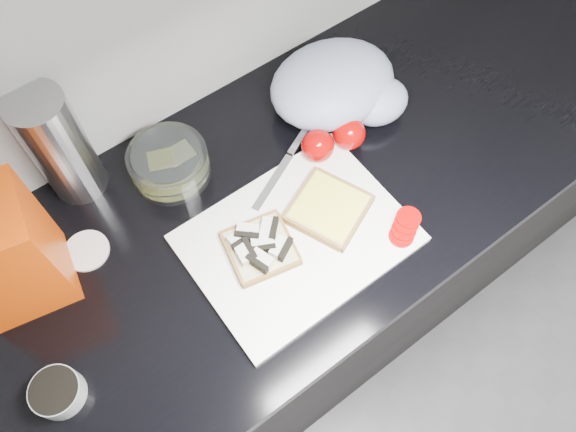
# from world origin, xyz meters

# --- Properties ---
(base_cabinet) EXTENTS (3.50, 0.60, 0.86)m
(base_cabinet) POSITION_xyz_m (0.00, 1.20, 0.43)
(base_cabinet) COLOR black
(base_cabinet) RESTS_ON ground
(countertop) EXTENTS (3.50, 0.64, 0.04)m
(countertop) POSITION_xyz_m (0.00, 1.20, 0.88)
(countertop) COLOR black
(countertop) RESTS_ON base_cabinet
(cutting_board) EXTENTS (0.40, 0.30, 0.01)m
(cutting_board) POSITION_xyz_m (0.12, 1.10, 0.91)
(cutting_board) COLOR white
(cutting_board) RESTS_ON countertop
(bread_left) EXTENTS (0.15, 0.15, 0.04)m
(bread_left) POSITION_xyz_m (0.05, 1.12, 0.92)
(bread_left) COLOR beige
(bread_left) RESTS_ON cutting_board
(bread_right) EXTENTS (0.18, 0.18, 0.02)m
(bread_right) POSITION_xyz_m (0.20, 1.11, 0.92)
(bread_right) COLOR beige
(bread_right) RESTS_ON cutting_board
(tomato_slices) EXTENTS (0.09, 0.07, 0.02)m
(tomato_slices) POSITION_xyz_m (0.29, 1.00, 0.92)
(tomato_slices) COLOR #9F0403
(tomato_slices) RESTS_ON cutting_board
(knife) EXTENTS (0.20, 0.10, 0.01)m
(knife) POSITION_xyz_m (0.20, 1.25, 0.92)
(knife) COLOR silver
(knife) RESTS_ON cutting_board
(seed_tub) EXTENTS (0.08, 0.08, 0.04)m
(seed_tub) POSITION_xyz_m (-0.36, 1.11, 0.92)
(seed_tub) COLOR #919595
(seed_tub) RESTS_ON countertop
(tub_lid) EXTENTS (0.11, 0.11, 0.01)m
(tub_lid) POSITION_xyz_m (-0.21, 1.32, 0.90)
(tub_lid) COLOR silver
(tub_lid) RESTS_ON countertop
(glass_bowl) EXTENTS (0.16, 0.16, 0.07)m
(glass_bowl) POSITION_xyz_m (0.00, 1.37, 0.93)
(glass_bowl) COLOR silver
(glass_bowl) RESTS_ON countertop
(bread_bag) EXTENTS (0.18, 0.17, 0.24)m
(bread_bag) POSITION_xyz_m (-0.32, 1.32, 1.02)
(bread_bag) COLOR red
(bread_bag) RESTS_ON countertop
(steel_canister) EXTENTS (0.10, 0.10, 0.25)m
(steel_canister) POSITION_xyz_m (-0.15, 1.46, 1.02)
(steel_canister) COLOR #A3A3A7
(steel_canister) RESTS_ON countertop
(grocery_bag) EXTENTS (0.29, 0.26, 0.12)m
(grocery_bag) POSITION_xyz_m (0.38, 1.31, 0.96)
(grocery_bag) COLOR #96A0B9
(grocery_bag) RESTS_ON countertop
(whole_tomatoes) EXTENTS (0.14, 0.08, 0.07)m
(whole_tomatoes) POSITION_xyz_m (0.30, 1.23, 0.93)
(whole_tomatoes) COLOR #9F0403
(whole_tomatoes) RESTS_ON countertop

